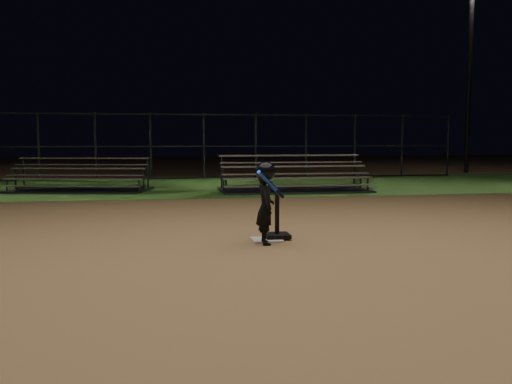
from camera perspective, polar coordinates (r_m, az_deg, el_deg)
name	(u,v)px	position (r m, az deg, el deg)	size (l,w,h in m)	color
ground	(267,240)	(8.55, 1.11, -4.98)	(80.00, 80.00, 0.00)	#976F44
grass_strip	(211,185)	(18.40, -4.63, 0.67)	(60.00, 8.00, 0.01)	#2C551B
home_plate	(267,240)	(8.55, 1.11, -4.90)	(0.45, 0.45, 0.02)	beige
batting_tee	(277,229)	(8.66, 2.17, -3.82)	(0.38, 0.38, 0.73)	black
child_batter	(266,201)	(8.16, 0.98, -0.88)	(0.48, 0.57, 1.22)	black
bleacher_left	(79,184)	(17.17, -17.68, 0.74)	(4.29, 2.70, 0.98)	#B6B5BA
bleacher_right	(294,184)	(16.42, 3.91, 0.84)	(4.32, 2.11, 1.06)	silver
backstop_fence	(204,146)	(21.32, -5.35, 4.68)	(20.08, 0.08, 2.50)	#38383D
light_pole_right	(471,62)	(27.09, 21.12, 12.36)	(0.90, 0.53, 8.30)	#2D2D30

